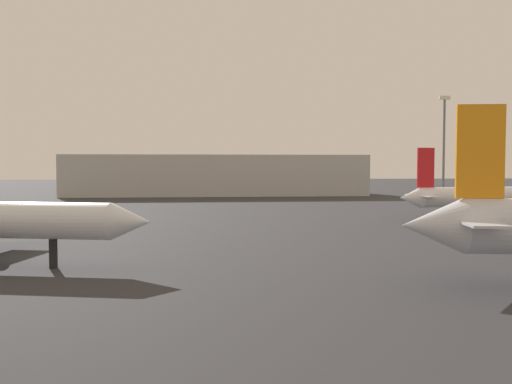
# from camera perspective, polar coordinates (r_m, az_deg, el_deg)

# --- Properties ---
(airplane_distant) EXTENTS (26.18, 19.62, 10.71)m
(airplane_distant) POSITION_cam_1_polar(r_m,az_deg,el_deg) (87.64, 22.26, -0.46)
(airplane_distant) COLOR white
(airplane_distant) RESTS_ON ground_plane
(light_mast_right) EXTENTS (2.40, 0.50, 22.82)m
(light_mast_right) POSITION_cam_1_polar(r_m,az_deg,el_deg) (121.83, 19.19, 4.83)
(light_mast_right) COLOR slate
(light_mast_right) RESTS_ON ground_plane
(terminal_building) EXTENTS (79.83, 21.10, 10.85)m
(terminal_building) POSITION_cam_1_polar(r_m,az_deg,el_deg) (148.69, -4.18, 1.79)
(terminal_building) COLOR #B7B7B2
(terminal_building) RESTS_ON ground_plane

